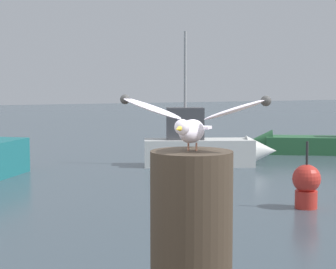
% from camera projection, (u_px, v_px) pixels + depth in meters
% --- Properties ---
extents(mooring_post, '(0.36, 0.36, 0.90)m').
position_uv_depth(mooring_post, '(191.00, 254.00, 2.58)').
color(mooring_post, '#382D23').
rests_on(mooring_post, harbor_quay).
extents(seagull, '(0.55, 0.53, 0.24)m').
position_uv_depth(seagull, '(192.00, 122.00, 2.53)').
color(seagull, tan).
rests_on(seagull, mooring_post).
extents(boat_green, '(5.13, 3.66, 4.60)m').
position_uv_depth(boat_green, '(320.00, 142.00, 20.45)').
color(boat_green, '#2D6B3D').
rests_on(boat_green, ground_plane).
extents(boat_white, '(3.99, 2.33, 3.96)m').
position_uv_depth(boat_white, '(208.00, 147.00, 17.59)').
color(boat_white, silver).
rests_on(boat_white, ground_plane).
extents(channel_buoy, '(0.56, 0.56, 1.33)m').
position_uv_depth(channel_buoy, '(306.00, 184.00, 11.72)').
color(channel_buoy, red).
rests_on(channel_buoy, ground_plane).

